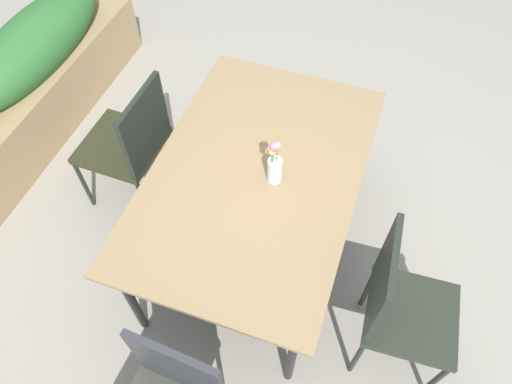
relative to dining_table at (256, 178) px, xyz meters
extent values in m
plane|color=gray|center=(-0.08, -0.08, -0.71)|extent=(12.00, 12.00, 0.00)
cube|color=#8C704C|center=(0.00, 0.00, 0.04)|extent=(1.65, 1.07, 0.02)
cube|color=black|center=(0.00, 0.00, 0.01)|extent=(1.61, 1.05, 0.02)
cylinder|color=black|center=(-0.73, -0.44, -0.34)|extent=(0.05, 0.05, 0.74)
cylinder|color=black|center=(0.73, -0.44, -0.34)|extent=(0.05, 0.05, 0.74)
cylinder|color=black|center=(-0.73, 0.44, -0.34)|extent=(0.05, 0.05, 0.74)
cylinder|color=black|center=(0.73, 0.44, -0.34)|extent=(0.05, 0.05, 0.74)
cube|color=#2D2D33|center=(-1.03, -0.01, -0.04)|extent=(0.05, 0.42, 0.46)
cylinder|color=#2D2D33|center=(-1.03, 0.19, -0.50)|extent=(0.03, 0.03, 0.43)
cube|color=#272B22|center=(-0.37, -0.95, -0.25)|extent=(0.47, 0.47, 0.04)
cube|color=black|center=(-0.38, -0.74, 0.02)|extent=(0.42, 0.05, 0.52)
cylinder|color=black|center=(-0.16, -1.14, -0.49)|extent=(0.03, 0.03, 0.45)
cylinder|color=black|center=(-0.56, -1.16, -0.49)|extent=(0.03, 0.03, 0.45)
cylinder|color=black|center=(-0.18, -0.74, -0.49)|extent=(0.03, 0.03, 0.45)
cylinder|color=black|center=(-0.58, -0.76, -0.49)|extent=(0.03, 0.03, 0.45)
cube|color=#2A2B17|center=(0.14, 0.95, -0.25)|extent=(0.48, 0.48, 0.04)
cube|color=black|center=(0.13, 0.73, 0.00)|extent=(0.45, 0.04, 0.47)
cylinder|color=black|center=(-0.07, 1.17, -0.48)|extent=(0.03, 0.03, 0.46)
cylinder|color=black|center=(0.36, 1.16, -0.48)|extent=(0.03, 0.03, 0.46)
cylinder|color=black|center=(-0.08, 0.74, -0.48)|extent=(0.03, 0.03, 0.46)
cylinder|color=black|center=(0.35, 0.73, -0.48)|extent=(0.03, 0.03, 0.46)
cylinder|color=silver|center=(-0.01, -0.11, 0.12)|extent=(0.08, 0.08, 0.15)
cylinder|color=#47843D|center=(-0.02, -0.10, 0.22)|extent=(0.01, 0.00, 0.13)
sphere|color=#DB4C56|center=(-0.02, -0.10, 0.29)|extent=(0.02, 0.02, 0.02)
cylinder|color=#47843D|center=(-0.03, -0.09, 0.22)|extent=(0.01, 0.01, 0.12)
sphere|color=#EFCC4C|center=(-0.03, -0.09, 0.28)|extent=(0.03, 0.03, 0.03)
cylinder|color=#47843D|center=(-0.01, -0.11, 0.24)|extent=(0.01, 0.00, 0.16)
sphere|color=pink|center=(-0.01, -0.11, 0.32)|extent=(0.03, 0.03, 0.03)
cylinder|color=#47843D|center=(-0.01, -0.10, 0.23)|extent=(0.01, 0.00, 0.14)
sphere|color=pink|center=(-0.01, -0.10, 0.30)|extent=(0.04, 0.04, 0.04)
ellipsoid|color=#2D662D|center=(0.70, 1.93, -0.12)|extent=(1.49, 0.46, 0.40)
camera|label=1|loc=(-1.43, -0.50, 2.00)|focal=32.88mm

